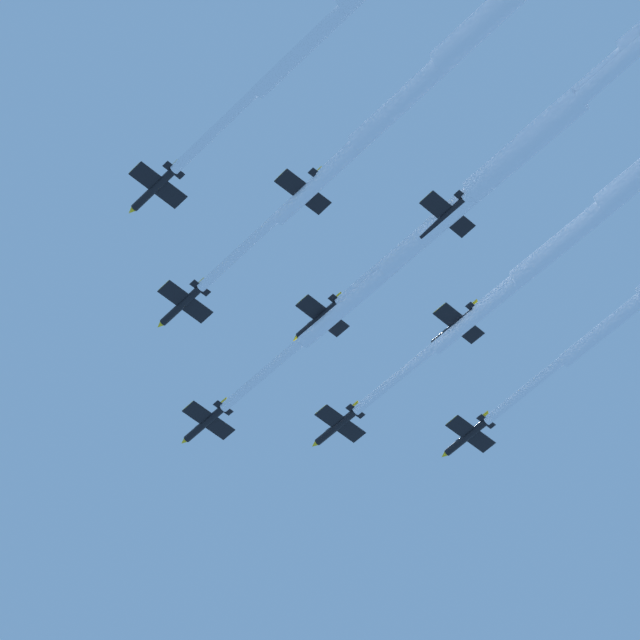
{
  "coord_description": "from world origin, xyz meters",
  "views": [
    {
      "loc": [
        -121.9,
        -24.52,
        10.89
      ],
      "look_at": [
        0.0,
        0.0,
        197.01
      ],
      "focal_mm": 87.08,
      "sensor_mm": 36.0,
      "label": 1
    }
  ],
  "objects_px": {
    "jet_port_mid": "(587,87)",
    "jet_starboard_inner": "(569,235)",
    "jet_lead": "(439,222)",
    "jet_port_inner": "(407,95)"
  },
  "relations": [
    {
      "from": "jet_starboard_inner",
      "to": "jet_port_mid",
      "type": "height_order",
      "value": "jet_starboard_inner"
    },
    {
      "from": "jet_port_inner",
      "to": "jet_starboard_inner",
      "type": "distance_m",
      "value": 31.35
    },
    {
      "from": "jet_lead",
      "to": "jet_starboard_inner",
      "type": "height_order",
      "value": "jet_starboard_inner"
    },
    {
      "from": "jet_port_inner",
      "to": "jet_port_mid",
      "type": "height_order",
      "value": "jet_port_inner"
    },
    {
      "from": "jet_lead",
      "to": "jet_port_mid",
      "type": "height_order",
      "value": "jet_port_mid"
    },
    {
      "from": "jet_lead",
      "to": "jet_port_inner",
      "type": "bearing_deg",
      "value": 176.3
    },
    {
      "from": "jet_starboard_inner",
      "to": "jet_port_inner",
      "type": "bearing_deg",
      "value": 143.2
    },
    {
      "from": "jet_lead",
      "to": "jet_port_inner",
      "type": "relative_size",
      "value": 1.06
    },
    {
      "from": "jet_port_mid",
      "to": "jet_starboard_inner",
      "type": "bearing_deg",
      "value": 12.09
    },
    {
      "from": "jet_port_inner",
      "to": "jet_port_mid",
      "type": "xyz_separation_m",
      "value": [
        2.91,
        -23.52,
        -1.15
      ]
    }
  ]
}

